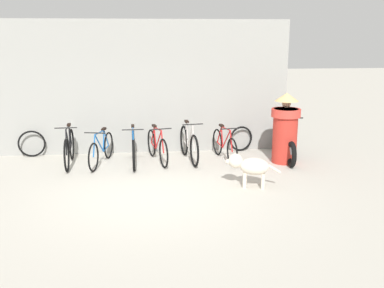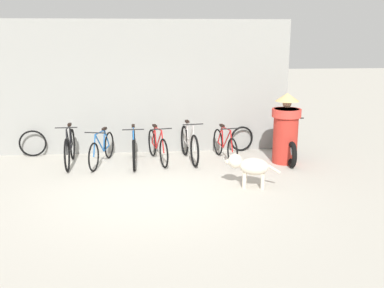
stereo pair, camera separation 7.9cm
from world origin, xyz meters
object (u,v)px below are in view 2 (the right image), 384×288
object	(u,v)px
bicycle_4	(189,144)
bicycle_5	(225,146)
bicycle_2	(134,148)
spare_tire_right	(242,139)
bicycle_0	(70,148)
bicycle_1	(102,149)
person_in_robes	(286,128)
spare_tire_left	(33,143)
motorcycle	(285,142)
stray_dog	(249,166)
bicycle_3	(158,147)

from	to	relation	value
bicycle_4	bicycle_5	distance (m)	0.82
bicycle_2	spare_tire_right	world-z (taller)	bicycle_2
bicycle_0	bicycle_1	bearing A→B (deg)	86.33
person_in_robes	spare_tire_left	xyz separation A→B (m)	(-5.79, 1.11, -0.48)
bicycle_0	person_in_robes	xyz separation A→B (m)	(4.79, -0.28, 0.41)
bicycle_0	motorcycle	xyz separation A→B (m)	(4.89, 0.01, 0.03)
stray_dog	spare_tire_right	size ratio (longest dim) A/B	1.64
bicycle_4	motorcycle	bearing A→B (deg)	80.30
bicycle_4	motorcycle	xyz separation A→B (m)	(2.23, -0.09, 0.04)
bicycle_5	person_in_robes	distance (m)	1.42
bicycle_3	spare_tire_right	bearing A→B (deg)	96.03
bicycle_3	spare_tire_right	world-z (taller)	bicycle_3
motorcycle	bicycle_3	bearing A→B (deg)	-86.62
bicycle_5	bicycle_1	bearing A→B (deg)	-98.47
bicycle_2	spare_tire_left	size ratio (longest dim) A/B	2.76
bicycle_0	spare_tire_left	bearing A→B (deg)	-132.14
spare_tire_right	bicycle_1	bearing A→B (deg)	-165.87
stray_dog	spare_tire_left	xyz separation A→B (m)	(-4.61, 2.69, -0.10)
bicycle_2	stray_dog	world-z (taller)	bicycle_2
bicycle_2	motorcycle	distance (m)	3.49
stray_dog	person_in_robes	world-z (taller)	person_in_robes
bicycle_4	spare_tire_left	distance (m)	3.73
bicycle_3	bicycle_4	distance (m)	0.73
bicycle_0	person_in_robes	bearing A→B (deg)	84.12
bicycle_1	bicycle_2	size ratio (longest dim) A/B	0.95
bicycle_1	bicycle_0	bearing A→B (deg)	-78.13
stray_dog	bicycle_3	bearing A→B (deg)	-33.91
person_in_robes	bicycle_2	bearing A→B (deg)	-43.05
stray_dog	person_in_robes	size ratio (longest dim) A/B	0.65
motorcycle	person_in_robes	xyz separation A→B (m)	(-0.10, -0.29, 0.38)
bicycle_1	bicycle_4	size ratio (longest dim) A/B	0.96
bicycle_0	bicycle_1	size ratio (longest dim) A/B	1.04
bicycle_2	bicycle_5	world-z (taller)	bicycle_2
bicycle_1	bicycle_2	bearing A→B (deg)	100.43
motorcycle	spare_tire_right	distance (m)	1.19
bicycle_3	motorcycle	world-z (taller)	motorcycle
bicycle_5	stray_dog	size ratio (longest dim) A/B	1.58
bicycle_0	spare_tire_left	xyz separation A→B (m)	(-1.00, 0.83, -0.07)
bicycle_2	bicycle_4	xyz separation A→B (m)	(1.26, 0.14, 0.02)
spare_tire_right	bicycle_5	bearing A→B (deg)	-125.15
bicycle_2	person_in_robes	distance (m)	3.42
bicycle_1	bicycle_3	size ratio (longest dim) A/B	1.01
bicycle_2	motorcycle	xyz separation A→B (m)	(3.48, 0.06, 0.06)
bicycle_4	spare_tire_left	bearing A→B (deg)	-108.79
bicycle_0	bicycle_3	size ratio (longest dim) A/B	1.04
bicycle_3	bicycle_5	bearing A→B (deg)	74.56
bicycle_0	spare_tire_left	world-z (taller)	bicycle_0
bicycle_3	person_in_robes	size ratio (longest dim) A/B	1.04
bicycle_1	motorcycle	distance (m)	4.19
bicycle_2	bicycle_5	distance (m)	2.07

